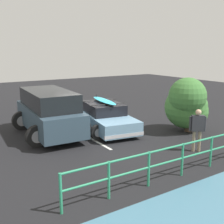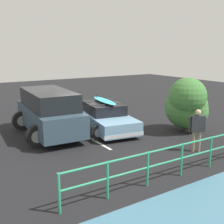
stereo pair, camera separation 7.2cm
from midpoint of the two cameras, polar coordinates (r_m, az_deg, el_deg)
ground_plane at (r=13.38m, az=-4.29°, el=-3.43°), size 44.00×44.00×0.02m
parking_stripe at (r=12.66m, az=-6.03°, el=-4.34°), size 0.12×4.96×0.00m
sedan_car at (r=13.11m, az=-1.32°, el=-0.99°), size 2.78×4.45×1.52m
suv_car at (r=12.53m, az=-12.52°, el=0.02°), size 2.87×4.86×1.96m
person_bystander at (r=10.63m, az=17.12°, el=-2.83°), size 0.54×0.39×1.58m
railing_fence at (r=8.58m, az=14.21°, el=-8.47°), size 7.67×0.20×1.00m
bush_near_left at (r=13.07m, az=15.23°, el=1.18°), size 2.03×2.05×2.50m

